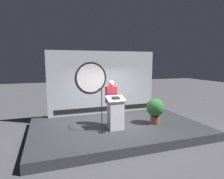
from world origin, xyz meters
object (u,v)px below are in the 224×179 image
object	(u,v)px
microphone_stand	(102,117)
potted_plant	(155,109)
speaker_person	(111,103)
podium	(116,113)

from	to	relation	value
microphone_stand	potted_plant	size ratio (longest dim) A/B	1.51
speaker_person	microphone_stand	distance (m)	0.87
microphone_stand	speaker_person	bearing A→B (deg)	46.99
speaker_person	potted_plant	world-z (taller)	speaker_person
speaker_person	potted_plant	xyz separation A→B (m)	(1.69, -0.37, -0.28)
microphone_stand	potted_plant	distance (m)	2.25
podium	potted_plant	bearing A→B (deg)	3.73
potted_plant	podium	bearing A→B (deg)	-176.27
podium	potted_plant	distance (m)	1.69
podium	microphone_stand	world-z (taller)	microphone_stand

